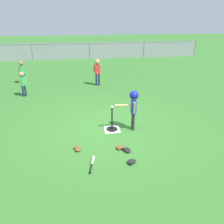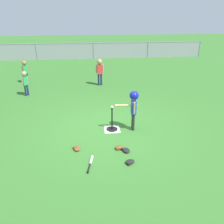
{
  "view_description": "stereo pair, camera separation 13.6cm",
  "coord_description": "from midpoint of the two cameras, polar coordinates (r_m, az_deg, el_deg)",
  "views": [
    {
      "loc": [
        -0.73,
        -5.86,
        3.08
      ],
      "look_at": [
        0.07,
        -0.14,
        0.55
      ],
      "focal_mm": 36.47,
      "sensor_mm": 36.0,
      "label": 1
    },
    {
      "loc": [
        -0.59,
        -5.88,
        3.08
      ],
      "look_at": [
        0.07,
        -0.14,
        0.55
      ],
      "focal_mm": 36.47,
      "sensor_mm": 36.0,
      "label": 2
    }
  ],
  "objects": [
    {
      "name": "baseball_on_tee",
      "position": [
        6.25,
        0.62,
        1.24
      ],
      "size": [
        0.07,
        0.07,
        0.07
      ],
      "primitive_type": "sphere",
      "color": "white",
      "rests_on": "batting_tee"
    },
    {
      "name": "spare_bat_silver",
      "position": [
        5.21,
        -4.58,
        -12.33
      ],
      "size": [
        0.17,
        0.58,
        0.06
      ],
      "color": "silver",
      "rests_on": "ground_plane"
    },
    {
      "name": "glove_outfield_drop",
      "position": [
        5.2,
        5.27,
        -12.33
      ],
      "size": [
        0.26,
        0.23,
        0.07
      ],
      "color": "black",
      "rests_on": "ground_plane"
    },
    {
      "name": "glove_by_plate",
      "position": [
        5.58,
        4.25,
        -9.54
      ],
      "size": [
        0.2,
        0.24,
        0.07
      ],
      "color": "black",
      "rests_on": "ground_plane"
    },
    {
      "name": "glove_near_bats",
      "position": [
        5.68,
        2.52,
        -8.85
      ],
      "size": [
        0.24,
        0.2,
        0.07
      ],
      "color": "brown",
      "rests_on": "ground_plane"
    },
    {
      "name": "glove_tossed_aside",
      "position": [
        5.69,
        -8.12,
        -9.02
      ],
      "size": [
        0.18,
        0.23,
        0.07
      ],
      "color": "brown",
      "rests_on": "ground_plane"
    },
    {
      "name": "fielder_deep_right",
      "position": [
        9.65,
        -20.61,
        7.49
      ],
      "size": [
        0.23,
        0.22,
        1.0
      ],
      "color": "#191E4C",
      "rests_on": "ground_plane"
    },
    {
      "name": "home_plate",
      "position": [
        6.55,
        0.6,
        -4.38
      ],
      "size": [
        0.44,
        0.44,
        0.01
      ],
      "primitive_type": "cube",
      "color": "white",
      "rests_on": "ground_plane"
    },
    {
      "name": "fielder_near_right",
      "position": [
        11.47,
        -20.65,
        10.09
      ],
      "size": [
        0.27,
        0.22,
        1.06
      ],
      "color": "#191E4C",
      "rests_on": "ground_plane"
    },
    {
      "name": "batter_child",
      "position": [
        6.26,
        6.03,
        2.35
      ],
      "size": [
        0.64,
        0.33,
        1.15
      ],
      "color": "#262626",
      "rests_on": "ground_plane"
    },
    {
      "name": "outfield_fence",
      "position": [
        16.96,
        -4.44,
        15.24
      ],
      "size": [
        16.06,
        0.06,
        1.15
      ],
      "color": "slate",
      "rests_on": "ground_plane"
    },
    {
      "name": "ground_plane",
      "position": [
        6.66,
        -0.14,
        -3.89
      ],
      "size": [
        60.0,
        60.0,
        0.0
      ],
      "primitive_type": "plane",
      "color": "#336B28"
    },
    {
      "name": "batting_tee",
      "position": [
        6.5,
        0.6,
        -3.61
      ],
      "size": [
        0.32,
        0.32,
        0.66
      ],
      "color": "black",
      "rests_on": "ground_plane"
    },
    {
      "name": "fielder_deep_center",
      "position": [
        10.41,
        -2.73,
        10.82
      ],
      "size": [
        0.36,
        0.24,
        1.2
      ],
      "color": "#191E4C",
      "rests_on": "ground_plane"
    }
  ]
}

